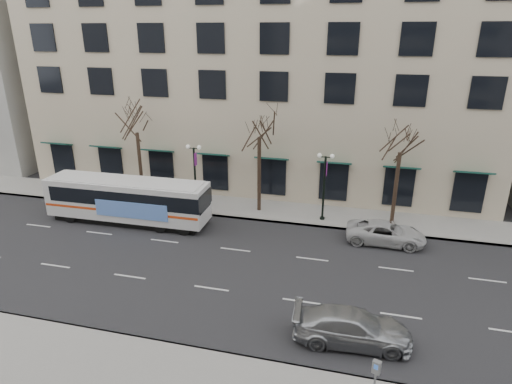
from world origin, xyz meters
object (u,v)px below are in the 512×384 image
(tree_far_right, at_px, (402,139))
(lamp_post_right, at_px, (324,184))
(tree_far_left, at_px, (136,121))
(tree_far_mid, at_px, (259,125))
(lamp_post_left, at_px, (195,173))
(white_pickup, at_px, (386,233))
(silver_car, at_px, (352,327))
(city_bus, at_px, (128,199))
(pay_station, at_px, (376,370))

(tree_far_right, distance_m, lamp_post_right, 6.11)
(tree_far_left, bearing_deg, tree_far_mid, 0.00)
(lamp_post_left, relative_size, lamp_post_right, 1.00)
(white_pickup, bearing_deg, silver_car, 170.43)
(city_bus, height_order, pay_station, city_bus)
(lamp_post_left, xyz_separation_m, lamp_post_right, (10.00, 0.00, 0.00))
(tree_far_mid, height_order, city_bus, tree_far_mid)
(tree_far_right, relative_size, lamp_post_left, 1.55)
(city_bus, bearing_deg, tree_far_left, 105.18)
(tree_far_right, xyz_separation_m, white_pickup, (-0.56, -3.09, -5.70))
(tree_far_left, height_order, white_pickup, tree_far_left)
(pay_station, bearing_deg, city_bus, 164.63)
(lamp_post_right, distance_m, pay_station, 16.39)
(tree_far_left, distance_m, lamp_post_right, 15.48)
(city_bus, bearing_deg, tree_far_mid, 24.98)
(lamp_post_left, bearing_deg, tree_far_left, 173.17)
(tree_far_left, relative_size, city_bus, 0.69)
(tree_far_right, distance_m, white_pickup, 6.51)
(silver_car, bearing_deg, lamp_post_left, 40.19)
(lamp_post_left, xyz_separation_m, city_bus, (-3.83, -3.60, -1.15))
(tree_far_right, bearing_deg, tree_far_left, 180.00)
(lamp_post_left, xyz_separation_m, pay_station, (13.62, -15.89, -1.74))
(tree_far_left, distance_m, tree_far_mid, 10.00)
(silver_car, bearing_deg, lamp_post_right, 7.49)
(city_bus, bearing_deg, white_pickup, 2.98)
(lamp_post_left, distance_m, white_pickup, 14.82)
(lamp_post_right, bearing_deg, tree_far_left, 177.71)
(tree_far_mid, distance_m, lamp_post_right, 6.41)
(city_bus, bearing_deg, lamp_post_left, 42.77)
(white_pickup, distance_m, pay_station, 13.43)
(tree_far_left, relative_size, silver_car, 1.56)
(tree_far_mid, relative_size, city_bus, 0.71)
(city_bus, distance_m, silver_car, 18.99)
(tree_far_left, distance_m, lamp_post_left, 6.29)
(silver_car, distance_m, pay_station, 3.08)
(city_bus, distance_m, white_pickup, 18.33)
(tree_far_left, height_order, lamp_post_left, tree_far_left)
(tree_far_right, bearing_deg, white_pickup, -100.22)
(city_bus, height_order, white_pickup, city_bus)
(lamp_post_left, xyz_separation_m, silver_car, (12.64, -13.00, -2.17))
(tree_far_left, xyz_separation_m, city_bus, (1.18, -4.20, -4.91))
(city_bus, xyz_separation_m, white_pickup, (18.26, 1.11, -1.07))
(lamp_post_right, relative_size, silver_car, 0.98)
(tree_far_right, distance_m, lamp_post_left, 15.40)
(silver_car, bearing_deg, pay_station, -165.30)
(tree_far_right, height_order, pay_station, tree_far_right)
(tree_far_right, bearing_deg, lamp_post_right, -173.15)
(tree_far_right, bearing_deg, city_bus, -167.41)
(tree_far_left, relative_size, pay_station, 5.74)
(tree_far_mid, bearing_deg, city_bus, -154.51)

